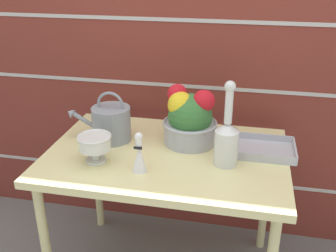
{
  "coord_description": "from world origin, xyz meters",
  "views": [
    {
      "loc": [
        0.35,
        -1.6,
        1.61
      ],
      "look_at": [
        0.0,
        0.04,
        0.86
      ],
      "focal_mm": 42.0,
      "sensor_mm": 36.0,
      "label": 1
    }
  ],
  "objects_px": {
    "crystal_pedestal_bowl": "(95,144)",
    "wire_tray": "(262,149)",
    "figurine_vase": "(139,156)",
    "flower_planter": "(189,119)",
    "glass_decanter": "(227,139)",
    "watering_can": "(111,123)"
  },
  "relations": [
    {
      "from": "watering_can",
      "to": "crystal_pedestal_bowl",
      "type": "bearing_deg",
      "value": -88.23
    },
    {
      "from": "flower_planter",
      "to": "glass_decanter",
      "type": "xyz_separation_m",
      "value": [
        0.19,
        -0.18,
        -0.0
      ]
    },
    {
      "from": "watering_can",
      "to": "wire_tray",
      "type": "height_order",
      "value": "watering_can"
    },
    {
      "from": "flower_planter",
      "to": "wire_tray",
      "type": "height_order",
      "value": "flower_planter"
    },
    {
      "from": "glass_decanter",
      "to": "wire_tray",
      "type": "xyz_separation_m",
      "value": [
        0.16,
        0.16,
        -0.11
      ]
    },
    {
      "from": "crystal_pedestal_bowl",
      "to": "wire_tray",
      "type": "relative_size",
      "value": 0.49
    },
    {
      "from": "flower_planter",
      "to": "figurine_vase",
      "type": "height_order",
      "value": "flower_planter"
    },
    {
      "from": "flower_planter",
      "to": "glass_decanter",
      "type": "height_order",
      "value": "glass_decanter"
    },
    {
      "from": "glass_decanter",
      "to": "wire_tray",
      "type": "height_order",
      "value": "glass_decanter"
    },
    {
      "from": "watering_can",
      "to": "glass_decanter",
      "type": "distance_m",
      "value": 0.6
    },
    {
      "from": "figurine_vase",
      "to": "glass_decanter",
      "type": "bearing_deg",
      "value": 21.12
    },
    {
      "from": "watering_can",
      "to": "glass_decanter",
      "type": "bearing_deg",
      "value": -13.05
    },
    {
      "from": "wire_tray",
      "to": "watering_can",
      "type": "bearing_deg",
      "value": -178.28
    },
    {
      "from": "glass_decanter",
      "to": "wire_tray",
      "type": "distance_m",
      "value": 0.25
    },
    {
      "from": "watering_can",
      "to": "wire_tray",
      "type": "distance_m",
      "value": 0.74
    },
    {
      "from": "glass_decanter",
      "to": "figurine_vase",
      "type": "height_order",
      "value": "glass_decanter"
    },
    {
      "from": "crystal_pedestal_bowl",
      "to": "watering_can",
      "type": "bearing_deg",
      "value": 91.77
    },
    {
      "from": "watering_can",
      "to": "wire_tray",
      "type": "bearing_deg",
      "value": 1.72
    },
    {
      "from": "crystal_pedestal_bowl",
      "to": "figurine_vase",
      "type": "distance_m",
      "value": 0.22
    },
    {
      "from": "watering_can",
      "to": "crystal_pedestal_bowl",
      "type": "xyz_separation_m",
      "value": [
        0.01,
        -0.23,
        -0.0
      ]
    },
    {
      "from": "crystal_pedestal_bowl",
      "to": "flower_planter",
      "type": "height_order",
      "value": "flower_planter"
    },
    {
      "from": "figurine_vase",
      "to": "crystal_pedestal_bowl",
      "type": "bearing_deg",
      "value": 169.45
    }
  ]
}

